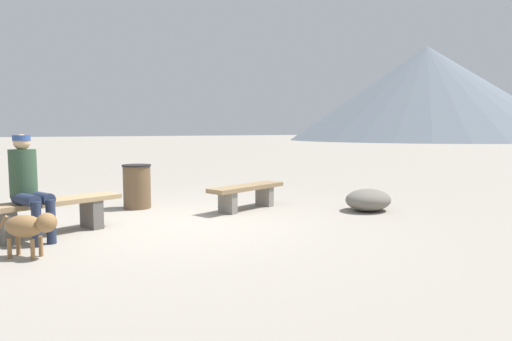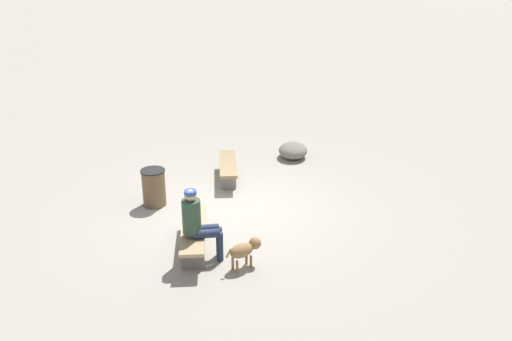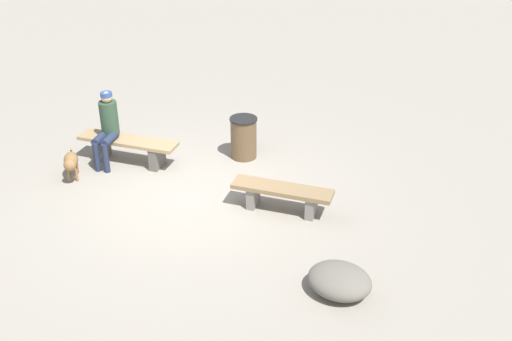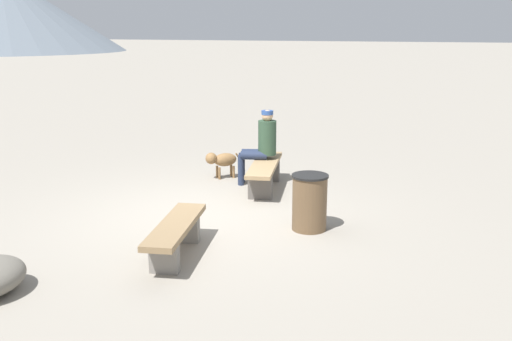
% 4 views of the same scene
% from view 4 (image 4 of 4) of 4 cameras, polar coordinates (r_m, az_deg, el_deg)
% --- Properties ---
extents(ground, '(210.00, 210.00, 0.06)m').
position_cam_4_polar(ground, '(8.54, -5.47, -4.63)').
color(ground, gray).
extents(bench_left, '(1.64, 0.69, 0.43)m').
position_cam_4_polar(bench_left, '(6.98, -8.03, -6.18)').
color(bench_left, gray).
rests_on(bench_left, ground).
extents(bench_right, '(1.89, 0.76, 0.46)m').
position_cam_4_polar(bench_right, '(9.73, 0.88, -0.08)').
color(bench_right, '#605B56').
rests_on(bench_right, ground).
extents(seated_person, '(0.44, 0.68, 1.32)m').
position_cam_4_polar(seated_person, '(9.96, 0.54, 2.80)').
color(seated_person, '#2D4733').
rests_on(seated_person, ground).
extents(dog, '(0.52, 0.55, 0.50)m').
position_cam_4_polar(dog, '(10.46, -3.45, 1.07)').
color(dog, olive).
rests_on(dog, ground).
extents(trash_bin, '(0.50, 0.50, 0.78)m').
position_cam_4_polar(trash_bin, '(7.82, 5.38, -3.17)').
color(trash_bin, brown).
rests_on(trash_bin, ground).
extents(distant_peak_3, '(27.00, 27.00, 8.79)m').
position_cam_4_polar(distant_peak_3, '(72.62, -24.04, 14.32)').
color(distant_peak_3, slate).
rests_on(distant_peak_3, ground).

